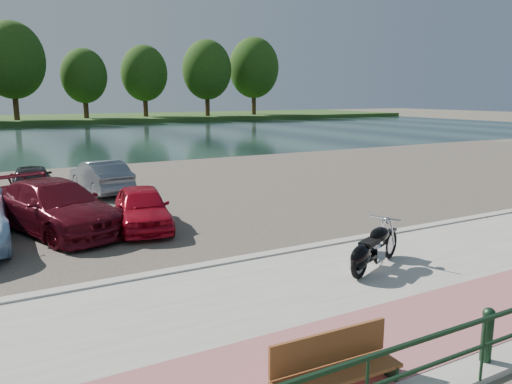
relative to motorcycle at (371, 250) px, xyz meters
The scene contains 15 objects.
ground 0.68m from the motorcycle, ahead, with size 200.00×200.00×0.00m, color #595447.
promenade 1.16m from the motorcycle, 68.77° to the right, with size 60.00×6.00×0.10m, color #9E9C95.
pink_path 2.54m from the motorcycle, 81.32° to the right, with size 60.00×2.00×0.01m, color #9E595D.
kerb 2.12m from the motorcycle, 79.48° to the left, with size 60.00×0.30×0.14m, color #9E9C95.
parking_lot 11.05m from the motorcycle, 88.04° to the left, with size 60.00×18.00×0.04m, color #423D36.
river 40.04m from the motorcycle, 89.46° to the left, with size 120.00×40.00×0.00m, color #182C2B.
far_bank 72.03m from the motorcycle, 89.70° to the left, with size 120.00×24.00×0.60m, color #264418.
bollards 3.89m from the motorcycle, 109.36° to the right, with size 10.68×0.18×0.81m.
far_trees 66.35m from the motorcycle, 85.89° to the left, with size 70.25×10.68×12.52m.
motorcycle is the anchor object (origin of this frame).
park_bench 4.64m from the motorcycle, 137.62° to the right, with size 1.82×0.52×0.72m.
car_3 8.78m from the motorcycle, 128.71° to the left, with size 2.03×5.00×1.45m, color #580C19.
car_4 6.89m from the motorcycle, 118.14° to the left, with size 1.44×3.59×1.22m, color #AF0B20.
car_8 13.86m from the motorcycle, 113.78° to the left, with size 1.48×3.68×1.25m, color black.
car_9 12.54m from the motorcycle, 104.46° to the left, with size 1.36×3.91×1.29m, color slate.
Camera 1 is at (-7.57, -7.84, 3.86)m, focal length 35.00 mm.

